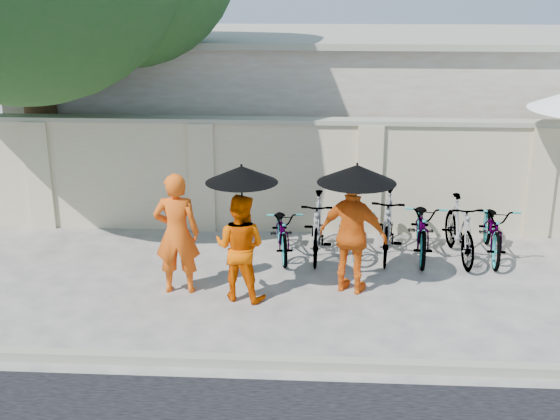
{
  "coord_description": "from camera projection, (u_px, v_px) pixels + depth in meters",
  "views": [
    {
      "loc": [
        1.13,
        -9.05,
        4.36
      ],
      "look_at": [
        0.53,
        0.97,
        1.1
      ],
      "focal_mm": 45.0,
      "sensor_mm": 36.0,
      "label": 1
    }
  ],
  "objects": [
    {
      "name": "monk_right",
      "position": [
        353.0,
        236.0,
        10.15
      ],
      "size": [
        1.11,
        0.79,
        1.75
      ],
      "primitive_type": "imported",
      "rotation": [
        0.0,
        0.0,
        2.74
      ],
      "color": "orange",
      "rests_on": "ground"
    },
    {
      "name": "ground",
      "position": [
        239.0,
        303.0,
        10.01
      ],
      "size": [
        80.0,
        80.0,
        0.0
      ],
      "primitive_type": "plane",
      "color": "#B6AC9E"
    },
    {
      "name": "monk_left",
      "position": [
        177.0,
        234.0,
        10.14
      ],
      "size": [
        0.69,
        0.47,
        1.81
      ],
      "primitive_type": "imported",
      "rotation": [
        0.0,
        0.0,
        3.21
      ],
      "color": "#F65A10",
      "rests_on": "ground"
    },
    {
      "name": "bike_6",
      "position": [
        493.0,
        229.0,
        11.59
      ],
      "size": [
        0.82,
        1.89,
        0.96
      ],
      "primitive_type": "imported",
      "rotation": [
        0.0,
        0.0,
        -0.1
      ],
      "color": "gray",
      "rests_on": "ground"
    },
    {
      "name": "kerb",
      "position": [
        222.0,
        361.0,
        8.38
      ],
      "size": [
        40.0,
        0.16,
        0.12
      ],
      "primitive_type": "cube",
      "color": "#9A9A85",
      "rests_on": "ground"
    },
    {
      "name": "compound_wall",
      "position": [
        313.0,
        178.0,
        12.68
      ],
      "size": [
        20.0,
        0.3,
        2.0
      ],
      "primitive_type": "cube",
      "color": "beige",
      "rests_on": "ground"
    },
    {
      "name": "bike_2",
      "position": [
        352.0,
        228.0,
        11.78
      ],
      "size": [
        0.76,
        1.7,
        0.86
      ],
      "primitive_type": "imported",
      "rotation": [
        0.0,
        0.0,
        0.12
      ],
      "color": "gray",
      "rests_on": "ground"
    },
    {
      "name": "parasol_center",
      "position": [
        242.0,
        174.0,
        9.54
      ],
      "size": [
        1.0,
        1.0,
        1.11
      ],
      "color": "black",
      "rests_on": "ground"
    },
    {
      "name": "bike_4",
      "position": [
        423.0,
        227.0,
        11.63
      ],
      "size": [
        0.82,
        1.94,
        1.0
      ],
      "primitive_type": "imported",
      "rotation": [
        0.0,
        0.0,
        -0.08
      ],
      "color": "gray",
      "rests_on": "ground"
    },
    {
      "name": "bike_1",
      "position": [
        318.0,
        226.0,
        11.58
      ],
      "size": [
        0.57,
        1.78,
        1.06
      ],
      "primitive_type": "imported",
      "rotation": [
        0.0,
        0.0,
        -0.04
      ],
      "color": "gray",
      "rests_on": "ground"
    },
    {
      "name": "parasol_right",
      "position": [
        357.0,
        174.0,
        9.78
      ],
      "size": [
        1.12,
        1.12,
        0.96
      ],
      "color": "black",
      "rests_on": "ground"
    },
    {
      "name": "bike_0",
      "position": [
        283.0,
        230.0,
        11.68
      ],
      "size": [
        0.8,
        1.72,
        0.87
      ],
      "primitive_type": "imported",
      "rotation": [
        0.0,
        0.0,
        0.14
      ],
      "color": "gray",
      "rests_on": "ground"
    },
    {
      "name": "building_behind",
      "position": [
        360.0,
        109.0,
        16.05
      ],
      "size": [
        14.0,
        6.0,
        3.2
      ],
      "primitive_type": "cube",
      "color": "beige",
      "rests_on": "ground"
    },
    {
      "name": "bike_3",
      "position": [
        388.0,
        224.0,
        11.6
      ],
      "size": [
        0.75,
        1.89,
        1.11
      ],
      "primitive_type": "imported",
      "rotation": [
        0.0,
        0.0,
        -0.13
      ],
      "color": "gray",
      "rests_on": "ground"
    },
    {
      "name": "monk_center",
      "position": [
        240.0,
        247.0,
        9.96
      ],
      "size": [
        0.9,
        0.78,
        1.57
      ],
      "primitive_type": "imported",
      "rotation": [
        0.0,
        0.0,
        2.86
      ],
      "color": "#EE5900",
      "rests_on": "ground"
    },
    {
      "name": "bike_5",
      "position": [
        459.0,
        229.0,
        11.48
      ],
      "size": [
        0.63,
        1.76,
        1.04
      ],
      "primitive_type": "imported",
      "rotation": [
        0.0,
        0.0,
        0.08
      ],
      "color": "gray",
      "rests_on": "ground"
    }
  ]
}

